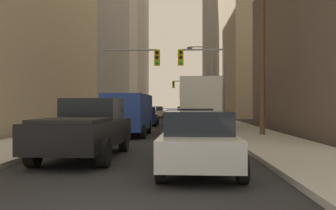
{
  "coord_description": "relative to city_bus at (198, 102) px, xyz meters",
  "views": [
    {
      "loc": [
        1.16,
        -4.2,
        1.67
      ],
      "look_at": [
        0.0,
        31.24,
        1.7
      ],
      "focal_mm": 39.01,
      "sensor_mm": 36.0,
      "label": 1
    }
  ],
  "objects": [
    {
      "name": "pickup_truck_black",
      "position": [
        -4.35,
        -15.65,
        -1.0
      ],
      "size": [
        2.2,
        5.46,
        1.9
      ],
      "color": "black",
      "rests_on": "ground"
    },
    {
      "name": "traffic_signal_near_left",
      "position": [
        -4.91,
        -2.75,
        2.12
      ],
      "size": [
        4.0,
        0.44,
        6.0
      ],
      "color": "gray",
      "rests_on": "ground"
    },
    {
      "name": "building_left_far_tower",
      "position": [
        -18.67,
        65.41,
        25.83
      ],
      "size": [
        16.29,
        29.42,
        55.51
      ],
      "primitive_type": "cube",
      "color": "#B7A893",
      "rests_on": "ground"
    },
    {
      "name": "cargo_van_blue",
      "position": [
        -4.16,
        -7.34,
        -0.64
      ],
      "size": [
        2.17,
        5.27,
        2.26
      ],
      "color": "navy",
      "rests_on": "ground"
    },
    {
      "name": "traffic_signal_near_right",
      "position": [
        0.25,
        -2.75,
        2.08
      ],
      "size": [
        3.16,
        0.44,
        6.0
      ],
      "color": "gray",
      "rests_on": "ground"
    },
    {
      "name": "sedan_silver",
      "position": [
        -0.91,
        -18.1,
        -1.16
      ],
      "size": [
        1.95,
        4.26,
        1.52
      ],
      "color": "#B7BABF",
      "rests_on": "ground"
    },
    {
      "name": "sedan_white",
      "position": [
        -0.66,
        -10.03,
        -1.16
      ],
      "size": [
        1.95,
        4.26,
        1.52
      ],
      "color": "white",
      "rests_on": "ground"
    },
    {
      "name": "sedan_beige",
      "position": [
        -4.39,
        21.18,
        -1.16
      ],
      "size": [
        1.95,
        4.26,
        1.52
      ],
      "color": "#C6B793",
      "rests_on": "ground"
    },
    {
      "name": "traffic_signal_far_right",
      "position": [
        -0.23,
        28.95,
        2.13
      ],
      "size": [
        4.2,
        0.44,
        6.0
      ],
      "color": "gray",
      "rests_on": "ground"
    },
    {
      "name": "sidewalk_left",
      "position": [
        -7.65,
        27.03,
        -1.85
      ],
      "size": [
        3.27,
        160.0,
        0.15
      ],
      "primitive_type": "cube",
      "color": "#9E9E99",
      "rests_on": "ground"
    },
    {
      "name": "city_bus",
      "position": [
        0.0,
        0.0,
        0.0
      ],
      "size": [
        2.76,
        11.55,
        3.4
      ],
      "color": "silver",
      "rests_on": "ground"
    },
    {
      "name": "building_right_mid_block",
      "position": [
        15.35,
        28.31,
        13.31
      ],
      "size": [
        19.95,
        22.46,
        30.48
      ],
      "primitive_type": "cube",
      "color": "tan",
      "rests_on": "ground"
    },
    {
      "name": "street_lamp_right",
      "position": [
        1.28,
        7.95,
        2.62
      ],
      "size": [
        2.46,
        0.32,
        7.5
      ],
      "color": "gray",
      "rests_on": "ground"
    },
    {
      "name": "sedan_green",
      "position": [
        -0.87,
        17.73,
        -1.16
      ],
      "size": [
        1.95,
        4.26,
        1.52
      ],
      "color": "#195938",
      "rests_on": "ground"
    },
    {
      "name": "utility_pole_right",
      "position": [
        2.93,
        -8.05,
        3.26
      ],
      "size": [
        2.2,
        0.28,
        9.82
      ],
      "color": "brown",
      "rests_on": "ground"
    },
    {
      "name": "sidewalk_right",
      "position": [
        2.6,
        27.03,
        -1.85
      ],
      "size": [
        3.27,
        160.0,
        0.15
      ],
      "primitive_type": "cube",
      "color": "#9E9E99",
      "rests_on": "ground"
    },
    {
      "name": "sedan_navy",
      "position": [
        -4.13,
        2.52,
        -1.16
      ],
      "size": [
        1.95,
        4.25,
        1.52
      ],
      "color": "#141E4C",
      "rests_on": "ground"
    }
  ]
}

